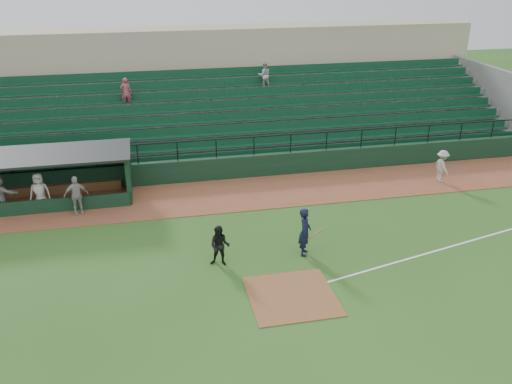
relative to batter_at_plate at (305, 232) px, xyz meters
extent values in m
plane|color=#2A541B|center=(-1.26, -1.74, -0.99)|extent=(90.00, 90.00, 0.00)
cube|color=brown|center=(-1.26, 6.26, -0.98)|extent=(40.00, 4.00, 0.03)
cube|color=brown|center=(-1.26, -2.74, -0.98)|extent=(3.00, 3.00, 0.03)
cube|color=white|center=(6.74, -0.54, -0.99)|extent=(17.49, 4.44, 0.01)
cube|color=black|center=(-1.26, 8.46, -0.39)|extent=(36.00, 0.35, 1.20)
cylinder|color=black|center=(-1.26, 8.46, 1.21)|extent=(36.00, 0.06, 0.06)
cube|color=slate|center=(-1.26, 13.36, 0.81)|extent=(36.00, 9.00, 3.60)
cube|color=#113E25|center=(-1.26, 12.86, 1.26)|extent=(34.56, 8.00, 4.05)
cube|color=slate|center=(16.74, 13.41, 1.11)|extent=(0.35, 9.50, 4.20)
cube|color=tan|center=(-1.26, 19.86, 2.21)|extent=(38.00, 3.00, 6.40)
cube|color=slate|center=(-1.26, 17.86, 2.71)|extent=(36.00, 2.00, 0.20)
imported|color=#B7B7B7|center=(1.81, 15.16, 2.99)|extent=(0.81, 0.63, 1.66)
imported|color=#A53C48|center=(-6.68, 14.16, 2.56)|extent=(0.62, 0.41, 1.71)
cube|color=black|center=(-11.01, 8.66, 0.16)|extent=(8.50, 0.20, 2.30)
cube|color=black|center=(-6.76, 7.36, 0.16)|extent=(0.20, 2.60, 2.30)
cube|color=black|center=(-11.01, 7.36, 1.37)|extent=(8.90, 3.20, 0.12)
cube|color=olive|center=(-11.01, 8.26, -0.74)|extent=(7.65, 0.40, 0.50)
cube|color=black|center=(-11.01, 6.01, -0.64)|extent=(8.50, 0.12, 0.70)
imported|color=black|center=(0.00, 0.00, 0.00)|extent=(0.69, 0.84, 1.99)
cylinder|color=olive|center=(0.40, -0.20, -0.04)|extent=(0.79, 0.34, 0.35)
imported|color=black|center=(-3.39, -0.12, -0.18)|extent=(0.95, 0.85, 1.63)
imported|color=#ADA9A2|center=(9.11, 5.68, -0.12)|extent=(0.65, 1.11, 1.69)
imported|color=#A6A09B|center=(-9.09, 5.63, -0.05)|extent=(1.15, 0.69, 1.83)
imported|color=#A29D97|center=(-10.74, 6.26, -0.03)|extent=(0.95, 0.66, 1.87)
imported|color=gray|center=(-12.49, 6.47, -0.02)|extent=(1.80, 1.34, 1.89)
camera|label=1|loc=(-5.81, -18.05, 10.02)|focal=38.20mm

